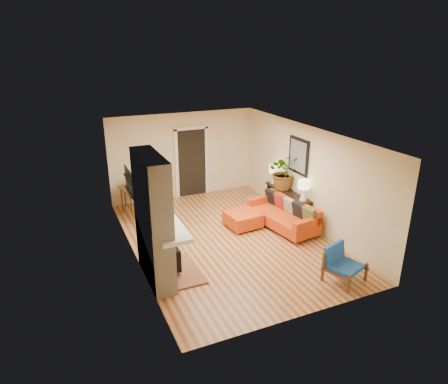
# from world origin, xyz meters

# --- Properties ---
(room_shell) EXTENTS (6.50, 6.50, 6.50)m
(room_shell) POSITION_xyz_m (0.60, 2.63, 1.24)
(room_shell) COLOR tan
(room_shell) RESTS_ON ground
(fireplace) EXTENTS (1.09, 1.68, 2.60)m
(fireplace) POSITION_xyz_m (-2.00, -1.00, 1.24)
(fireplace) COLOR white
(fireplace) RESTS_ON ground
(sofa) EXTENTS (1.14, 2.09, 0.78)m
(sofa) POSITION_xyz_m (1.63, -0.00, 0.34)
(sofa) COLOR silver
(sofa) RESTS_ON ground
(ottoman) EXTENTS (0.86, 0.86, 0.40)m
(ottoman) POSITION_xyz_m (0.63, 0.43, 0.23)
(ottoman) COLOR silver
(ottoman) RESTS_ON ground
(blue_chair) EXTENTS (0.87, 0.86, 0.72)m
(blue_chair) POSITION_xyz_m (1.35, -2.56, 0.39)
(blue_chair) COLOR brown
(blue_chair) RESTS_ON ground
(dining_table) EXTENTS (1.08, 1.89, 0.99)m
(dining_table) POSITION_xyz_m (-1.57, 2.26, 0.65)
(dining_table) COLOR brown
(dining_table) RESTS_ON ground
(console_table) EXTENTS (0.34, 1.85, 0.72)m
(console_table) POSITION_xyz_m (2.07, 0.58, 0.58)
(console_table) COLOR black
(console_table) RESTS_ON ground
(lamp_near) EXTENTS (0.30, 0.30, 0.54)m
(lamp_near) POSITION_xyz_m (2.07, -0.13, 1.06)
(lamp_near) COLOR white
(lamp_near) RESTS_ON console_table
(lamp_far) EXTENTS (0.30, 0.30, 0.54)m
(lamp_far) POSITION_xyz_m (2.07, 1.32, 1.06)
(lamp_far) COLOR white
(lamp_far) RESTS_ON console_table
(houseplant) EXTENTS (1.08, 1.00, 1.00)m
(houseplant) POSITION_xyz_m (2.06, 0.80, 1.22)
(houseplant) COLOR #1E5919
(houseplant) RESTS_ON console_table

